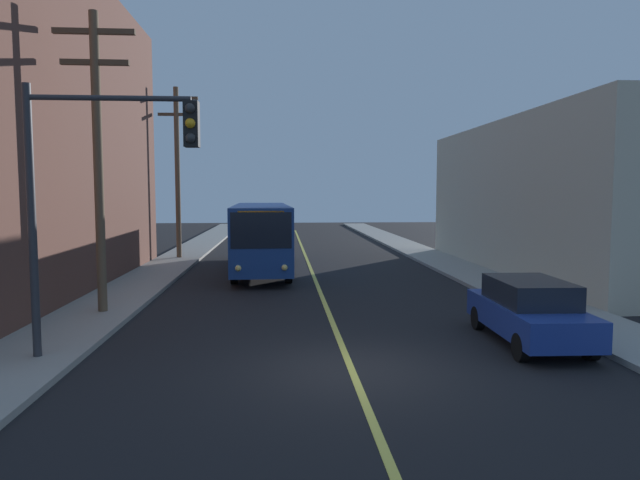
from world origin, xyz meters
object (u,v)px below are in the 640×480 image
(utility_pole_near, at_px, (98,148))
(fire_hydrant, at_px, (557,299))
(city_bus, at_px, (261,233))
(parked_car_blue, at_px, (529,310))
(utility_pole_mid, at_px, (177,164))
(traffic_signal_left_corner, at_px, (102,169))

(utility_pole_near, distance_m, fire_hydrant, 14.64)
(city_bus, relative_size, parked_car_blue, 2.75)
(utility_pole_mid, bearing_deg, utility_pole_near, -89.08)
(parked_car_blue, bearing_deg, city_bus, 116.95)
(traffic_signal_left_corner, height_order, fire_hydrant, traffic_signal_left_corner)
(utility_pole_near, bearing_deg, city_bus, 65.67)
(utility_pole_near, relative_size, traffic_signal_left_corner, 1.50)
(parked_car_blue, distance_m, fire_hydrant, 3.46)
(city_bus, height_order, parked_car_blue, city_bus)
(utility_pole_near, bearing_deg, traffic_signal_left_corner, -71.90)
(parked_car_blue, bearing_deg, utility_pole_near, 160.99)
(fire_hydrant, bearing_deg, utility_pole_near, 174.57)
(fire_hydrant, bearing_deg, traffic_signal_left_corner, -163.87)
(parked_car_blue, relative_size, utility_pole_mid, 0.47)
(utility_pole_mid, relative_size, fire_hydrant, 11.29)
(utility_pole_near, height_order, utility_pole_mid, utility_pole_mid)
(city_bus, bearing_deg, traffic_signal_left_corner, -101.23)
(city_bus, height_order, utility_pole_mid, utility_pole_mid)
(utility_pole_near, xyz_separation_m, utility_pole_mid, (-0.23, 14.61, 0.24))
(utility_pole_mid, bearing_deg, city_bus, -43.45)
(utility_pole_near, bearing_deg, parked_car_blue, -19.01)
(utility_pole_mid, distance_m, traffic_signal_left_corner, 19.59)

